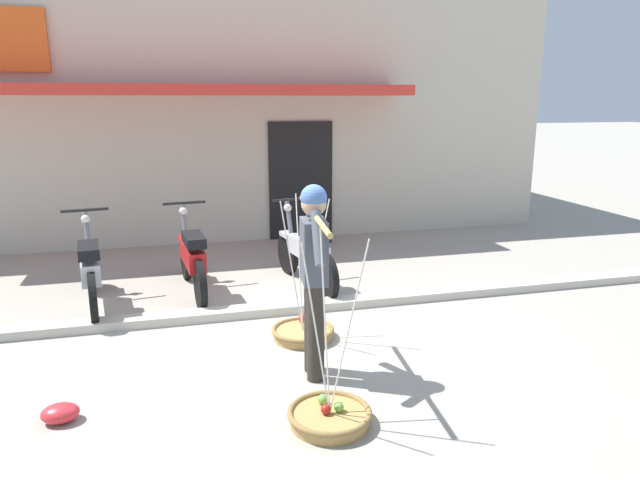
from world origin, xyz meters
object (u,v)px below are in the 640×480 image
(fruit_vendor, at_px, (314,269))
(plastic_litter_bag, at_px, (60,413))
(fruit_basket_left_side, at_px, (330,415))
(motorcycle_second_in_row, at_px, (192,258))
(motorcycle_third_in_row, at_px, (306,253))
(fruit_basket_right_side, at_px, (303,331))
(motorcycle_nearest_shop, at_px, (91,270))

(fruit_vendor, relative_size, plastic_litter_bag, 6.05)
(fruit_basket_left_side, bearing_deg, motorcycle_second_in_row, 104.41)
(fruit_basket_left_side, height_order, motorcycle_third_in_row, fruit_basket_left_side)
(fruit_basket_left_side, bearing_deg, motorcycle_third_in_row, 79.70)
(motorcycle_third_in_row, xyz_separation_m, plastic_litter_bag, (-2.54, -2.67, -0.38))
(fruit_basket_right_side, bearing_deg, motorcycle_nearest_shop, 145.33)
(motorcycle_nearest_shop, xyz_separation_m, motorcycle_second_in_row, (1.16, 0.20, 0.00))
(fruit_vendor, distance_m, motorcycle_third_in_row, 2.52)
(motorcycle_third_in_row, relative_size, plastic_litter_bag, 6.45)
(fruit_vendor, bearing_deg, motorcycle_second_in_row, 110.35)
(motorcycle_third_in_row, bearing_deg, motorcycle_nearest_shop, -177.55)
(fruit_basket_right_side, relative_size, plastic_litter_bag, 5.18)
(motorcycle_nearest_shop, height_order, motorcycle_third_in_row, same)
(fruit_vendor, distance_m, motorcycle_second_in_row, 2.72)
(fruit_vendor, bearing_deg, fruit_basket_right_side, 84.01)
(fruit_basket_right_side, height_order, motorcycle_third_in_row, fruit_basket_right_side)
(motorcycle_second_in_row, bearing_deg, plastic_litter_bag, -111.94)
(fruit_vendor, relative_size, motorcycle_third_in_row, 0.94)
(fruit_vendor, xyz_separation_m, motorcycle_nearest_shop, (-2.08, 2.30, -0.52))
(plastic_litter_bag, bearing_deg, fruit_vendor, 7.11)
(fruit_basket_left_side, bearing_deg, fruit_vendor, 84.22)
(fruit_basket_left_side, xyz_separation_m, fruit_basket_right_side, (0.16, 1.60, 0.00))
(motorcycle_nearest_shop, bearing_deg, fruit_basket_right_side, -34.67)
(fruit_basket_right_side, xyz_separation_m, motorcycle_nearest_shop, (-2.17, 1.50, 0.38))
(fruit_basket_left_side, distance_m, motorcycle_second_in_row, 3.43)
(motorcycle_nearest_shop, distance_m, motorcycle_second_in_row, 1.17)
(fruit_basket_right_side, distance_m, plastic_litter_bag, 2.37)
(fruit_basket_left_side, relative_size, motorcycle_second_in_row, 0.80)
(fruit_vendor, height_order, fruit_basket_left_side, fruit_vendor)
(fruit_basket_right_side, xyz_separation_m, motorcycle_third_in_row, (0.42, 1.61, 0.38))
(fruit_basket_left_side, height_order, fruit_basket_right_side, same)
(motorcycle_nearest_shop, bearing_deg, fruit_basket_left_side, -57.11)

